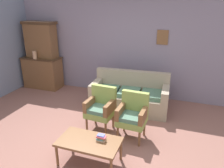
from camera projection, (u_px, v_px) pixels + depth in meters
The scene contains 10 objects.
ground_plane at pixel (88, 145), 4.07m from camera, with size 7.68×7.68×0.00m, color #84564C.
wall_back_with_decor at pixel (128, 47), 5.91m from camera, with size 6.40×0.09×2.70m.
side_cabinet at pixel (43, 72), 6.68m from camera, with size 1.16×0.55×0.93m.
cabinet_upper_hutch at pixel (41, 39), 6.40m from camera, with size 0.99×0.38×1.03m.
vase_on_cabinet at pixel (35, 55), 6.34m from camera, with size 0.12×0.12×0.23m, color tan.
floral_couch at pixel (130, 96), 5.35m from camera, with size 1.87×0.92×0.90m.
armchair_near_cabinet at pixel (101, 107), 4.44m from camera, with size 0.55×0.52×0.90m.
armchair_by_doorway at pixel (133, 114), 4.16m from camera, with size 0.54×0.51×0.90m.
coffee_table at pixel (89, 143), 3.52m from camera, with size 1.00×0.56×0.42m.
book_stack_on_table at pixel (101, 138), 3.49m from camera, with size 0.15×0.12×0.10m.
Camera 1 is at (1.56, -3.05, 2.51)m, focal length 35.29 mm.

